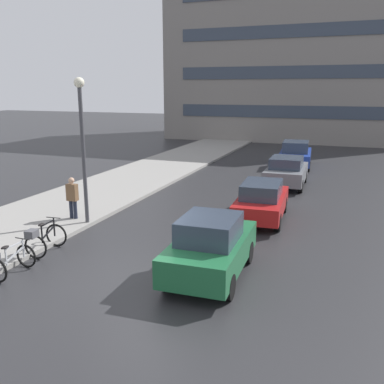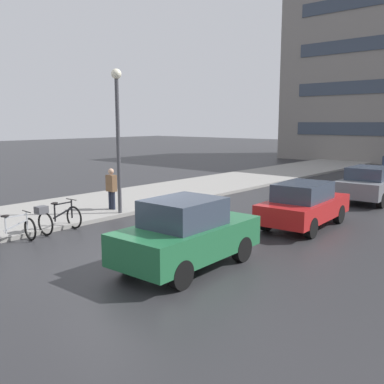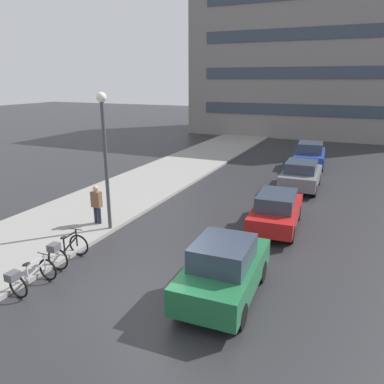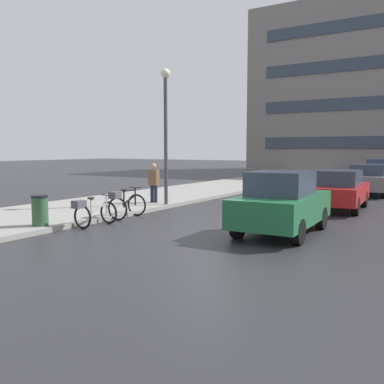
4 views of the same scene
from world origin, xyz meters
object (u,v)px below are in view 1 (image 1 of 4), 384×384
bicycle_second (43,238)px  pedestrian (72,197)px  car_green (211,247)px  car_blue (295,154)px  car_red (262,200)px  car_grey (286,171)px  streetlamp (82,134)px  bicycle_nearest (7,261)px

bicycle_second → pedestrian: (-1.11, 3.08, 0.46)m
car_green → car_blue: size_ratio=0.85×
car_red → car_blue: size_ratio=0.91×
car_grey → streetlamp: 11.21m
car_grey → pedestrian: bearing=-126.7°
car_green → car_red: bearing=87.3°
car_red → car_grey: bearing=89.6°
car_green → streetlamp: (-5.60, 2.55, 2.54)m
car_green → car_blue: (0.04, 17.48, 0.00)m
car_blue → pedestrian: pedestrian is taller
car_green → car_blue: 17.48m
bicycle_second → car_grey: size_ratio=0.36×
bicycle_second → car_grey: car_grey is taller
car_green → bicycle_second: bearing=-176.8°
bicycle_nearest → pedestrian: pedestrian is taller
car_grey → pedestrian: size_ratio=2.31×
car_red → streetlamp: bearing=-153.0°
bicycle_second → car_blue: car_blue is taller
car_red → car_blue: bearing=91.1°
car_red → car_green: bearing=-92.7°
car_green → streetlamp: bearing=155.5°
car_green → bicycle_nearest: bearing=-158.7°
car_red → car_grey: 6.18m
car_green → car_grey: size_ratio=0.97×
bicycle_nearest → car_grey: (5.37, 13.69, 0.32)m
bicycle_nearest → car_red: 9.22m
car_green → streetlamp: size_ratio=0.72×
bicycle_nearest → pedestrian: size_ratio=0.81×
car_grey → car_blue: size_ratio=0.88×
bicycle_nearest → pedestrian: (-1.29, 4.76, 0.50)m
bicycle_nearest → car_grey: size_ratio=0.35×
bicycle_second → streetlamp: (-0.35, 2.84, 2.86)m
bicycle_nearest → bicycle_second: 1.69m
car_red → car_blue: car_blue is taller
car_red → car_grey: size_ratio=1.03×
bicycle_nearest → streetlamp: streetlamp is taller
car_green → car_red: car_green is taller
car_grey → pedestrian: 11.15m
bicycle_second → streetlamp: 4.05m
car_grey → pedestrian: pedestrian is taller
car_blue → streetlamp: 16.16m
car_green → streetlamp: streetlamp is taller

